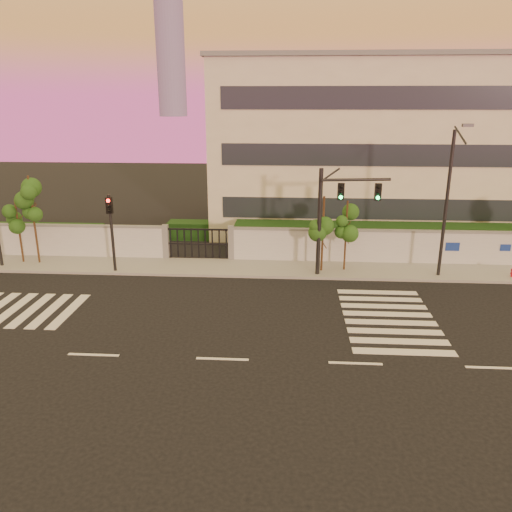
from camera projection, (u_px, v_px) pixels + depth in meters
name	position (u px, v px, depth m)	size (l,w,h in m)	color
ground	(222.00, 359.00, 18.89)	(120.00, 120.00, 0.00)	black
sidewalk	(246.00, 268.00, 28.86)	(60.00, 3.00, 0.15)	gray
perimeter_wall	(249.00, 244.00, 29.98)	(60.00, 0.36, 2.20)	#AFB1B7
hedge_row	(269.00, 237.00, 32.60)	(41.00, 4.25, 1.80)	black
institutional_building	(378.00, 145.00, 37.41)	(24.40, 12.40, 12.25)	beige
road_markings	(198.00, 317.00, 22.56)	(57.00, 7.62, 0.02)	silver
street_tree_b	(18.00, 217.00, 28.99)	(1.34, 1.07, 3.86)	#382314
street_tree_c	(32.00, 200.00, 28.54)	(1.41, 1.12, 5.30)	#382314
street_tree_d	(324.00, 217.00, 27.38)	(1.50, 1.19, 4.38)	#382314
street_tree_e	(347.00, 220.00, 27.57)	(1.31, 1.04, 4.11)	#382314
traffic_signal_main	(334.00, 210.00, 26.55)	(3.77, 0.64, 5.98)	black
traffic_signal_secondary	(111.00, 224.00, 27.42)	(0.35, 0.34, 4.50)	black
streetlight_east	(448.00, 198.00, 26.06)	(0.50, 2.00, 8.32)	black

